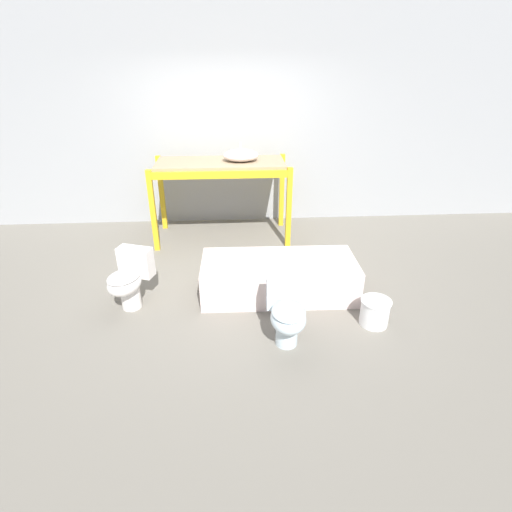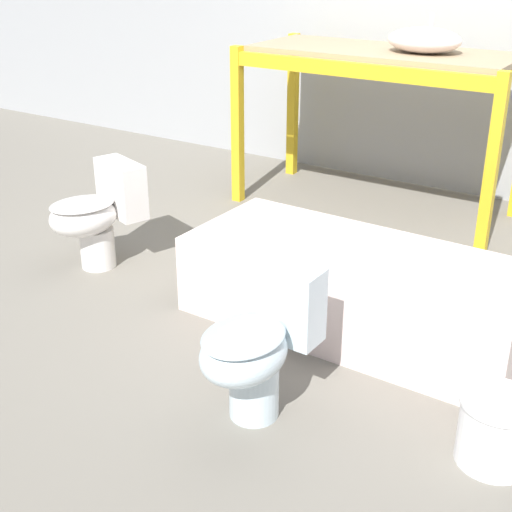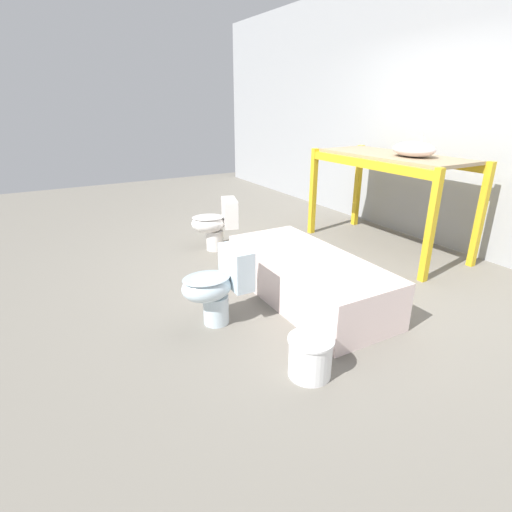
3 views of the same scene
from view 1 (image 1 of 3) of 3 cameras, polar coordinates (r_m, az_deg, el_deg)
The scene contains 8 objects.
ground_plane at distance 4.98m, azimuth -3.19°, elevation -2.42°, with size 12.00×12.00×0.00m, color slate.
warehouse_wall_rear at distance 6.27m, azimuth -3.85°, elevation 19.13°, with size 10.80×0.08×3.20m.
shelving_rack at distance 5.69m, azimuth -5.01°, elevation 11.64°, with size 1.89×0.86×1.12m.
sink_basin at distance 5.62m, azimuth -2.15°, elevation 14.18°, with size 0.48×0.37×0.24m.
bathtub_main at distance 4.46m, azimuth 3.31°, elevation -2.66°, with size 1.71×0.77×0.41m.
toilet_near at distance 3.67m, azimuth 4.53°, elevation -8.00°, with size 0.36×0.54×0.61m.
toilet_far at distance 4.38m, azimuth -17.64°, elevation -3.11°, with size 0.49×0.62×0.61m.
bucket_white at distance 4.18m, azimuth 16.65°, elevation -7.60°, with size 0.30×0.30×0.28m.
Camera 1 is at (-0.00, -4.35, 2.42)m, focal length 28.00 mm.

